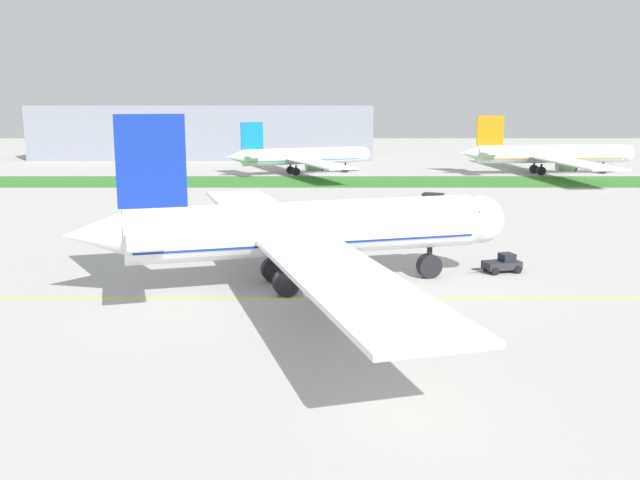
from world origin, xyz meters
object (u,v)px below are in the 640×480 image
object	(u,v)px
pushback_tug	(504,264)
ground_crew_marshaller_front	(329,271)
ground_crew_wingwalker_port	(425,326)
parked_airliner_far_left	(301,157)
parked_airliner_far_centre	(548,154)
service_truck_fuel_bowser	(436,201)
airliner_foreground	(302,230)
service_truck_baggage_loader	(340,209)

from	to	relation	value
pushback_tug	ground_crew_marshaller_front	xyz separation A→B (m)	(-20.88, -3.96, 0.02)
ground_crew_wingwalker_port	ground_crew_marshaller_front	bearing A→B (deg)	112.37
parked_airliner_far_left	parked_airliner_far_centre	world-z (taller)	parked_airliner_far_centre
pushback_tug	parked_airliner_far_left	size ratio (longest dim) A/B	0.10
ground_crew_wingwalker_port	pushback_tug	bearing A→B (deg)	61.71
pushback_tug	parked_airliner_far_left	distance (m)	114.70
parked_airliner_far_centre	parked_airliner_far_left	bearing A→B (deg)	-179.52
pushback_tug	service_truck_fuel_bowser	xyz separation A→B (m)	(-0.32, 48.88, 0.58)
airliner_foreground	service_truck_baggage_loader	bearing A→B (deg)	83.51
pushback_tug	service_truck_fuel_bowser	bearing A→B (deg)	90.37
ground_crew_wingwalker_port	service_truck_fuel_bowser	bearing A→B (deg)	80.27
airliner_foreground	parked_airliner_far_left	bearing A→B (deg)	91.63
pushback_tug	service_truck_fuel_bowser	size ratio (longest dim) A/B	1.15
airliner_foreground	ground_crew_marshaller_front	distance (m)	6.73
pushback_tug	ground_crew_wingwalker_port	world-z (taller)	pushback_tug
ground_crew_wingwalker_port	ground_crew_marshaller_front	size ratio (longest dim) A/B	0.98
parked_airliner_far_left	parked_airliner_far_centre	distance (m)	67.08
ground_crew_marshaller_front	service_truck_fuel_bowser	xyz separation A→B (m)	(20.56, 52.84, 0.56)
ground_crew_wingwalker_port	service_truck_baggage_loader	distance (m)	63.96
pushback_tug	service_truck_baggage_loader	size ratio (longest dim) A/B	1.39
pushback_tug	parked_airliner_far_centre	xyz separation A→B (m)	(39.91, 111.94, 4.32)
parked_airliner_far_left	airliner_foreground	bearing A→B (deg)	-88.37
ground_crew_marshaller_front	parked_airliner_far_left	distance (m)	115.57
ground_crew_marshaller_front	service_truck_fuel_bowser	bearing A→B (deg)	68.74
ground_crew_marshaller_front	parked_airliner_far_centre	size ratio (longest dim) A/B	0.02
service_truck_baggage_loader	parked_airliner_far_left	size ratio (longest dim) A/B	0.07
airliner_foreground	service_truck_baggage_loader	world-z (taller)	airliner_foreground
ground_crew_wingwalker_port	service_truck_fuel_bowser	world-z (taller)	service_truck_fuel_bowser
ground_crew_wingwalker_port	service_truck_baggage_loader	size ratio (longest dim) A/B	0.38
service_truck_baggage_loader	ground_crew_marshaller_front	bearing A→B (deg)	-93.14
service_truck_fuel_bowser	parked_airliner_far_centre	size ratio (longest dim) A/B	0.07
ground_crew_wingwalker_port	parked_airliner_far_left	distance (m)	135.90
ground_crew_marshaller_front	parked_airliner_far_left	xyz separation A→B (m)	(-6.28, 115.34, 3.76)
ground_crew_wingwalker_port	parked_airliner_far_left	size ratio (longest dim) A/B	0.03
ground_crew_marshaller_front	service_truck_baggage_loader	world-z (taller)	service_truck_baggage_loader
service_truck_fuel_bowser	service_truck_baggage_loader	bearing A→B (deg)	-153.94
service_truck_fuel_bowser	parked_airliner_far_left	world-z (taller)	parked_airliner_far_left
ground_crew_wingwalker_port	ground_crew_marshaller_front	xyz separation A→B (m)	(-8.13, 19.74, 0.02)
service_truck_baggage_loader	parked_airliner_far_left	world-z (taller)	parked_airliner_far_left
pushback_tug	service_truck_baggage_loader	world-z (taller)	service_truck_baggage_loader
pushback_tug	service_truck_fuel_bowser	world-z (taller)	service_truck_fuel_bowser
pushback_tug	service_truck_baggage_loader	distance (m)	44.06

